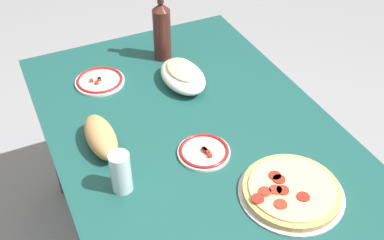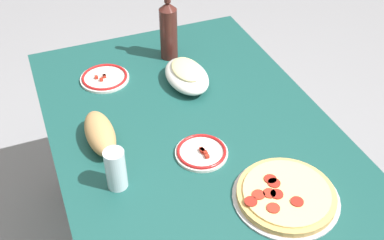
{
  "view_description": "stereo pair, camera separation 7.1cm",
  "coord_description": "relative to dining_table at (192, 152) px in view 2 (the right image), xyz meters",
  "views": [
    {
      "loc": [
        1.09,
        -0.51,
        1.79
      ],
      "look_at": [
        0.0,
        0.0,
        0.78
      ],
      "focal_mm": 44.11,
      "sensor_mm": 36.0,
      "label": 1
    },
    {
      "loc": [
        1.12,
        -0.45,
        1.79
      ],
      "look_at": [
        0.0,
        0.0,
        0.78
      ],
      "focal_mm": 44.11,
      "sensor_mm": 36.0,
      "label": 2
    }
  ],
  "objects": [
    {
      "name": "side_plate_far",
      "position": [
        0.13,
        -0.02,
        0.13
      ],
      "size": [
        0.17,
        0.17,
        0.02
      ],
      "color": "white",
      "rests_on": "dining_table"
    },
    {
      "name": "wine_bottle",
      "position": [
        -0.44,
        0.08,
        0.24
      ],
      "size": [
        0.07,
        0.07,
        0.31
      ],
      "color": "#471E19",
      "rests_on": "dining_table"
    },
    {
      "name": "pepperoni_pizza",
      "position": [
        0.39,
        0.13,
        0.13
      ],
      "size": [
        0.31,
        0.31,
        0.03
      ],
      "color": "#B7B7BC",
      "rests_on": "dining_table"
    },
    {
      "name": "dining_table",
      "position": [
        0.0,
        0.0,
        0.0
      ],
      "size": [
        1.34,
        0.92,
        0.75
      ],
      "color": "#194C47",
      "rests_on": "ground"
    },
    {
      "name": "side_plate_near",
      "position": [
        -0.38,
        -0.21,
        0.13
      ],
      "size": [
        0.19,
        0.19,
        0.02
      ],
      "color": "white",
      "rests_on": "dining_table"
    },
    {
      "name": "water_glass",
      "position": [
        0.16,
        -0.3,
        0.18
      ],
      "size": [
        0.06,
        0.06,
        0.13
      ],
      "primitive_type": "cylinder",
      "color": "silver",
      "rests_on": "dining_table"
    },
    {
      "name": "bread_loaf",
      "position": [
        -0.04,
        -0.3,
        0.16
      ],
      "size": [
        0.22,
        0.09,
        0.08
      ],
      "primitive_type": "ellipsoid",
      "color": "tan",
      "rests_on": "dining_table"
    },
    {
      "name": "baked_pasta_dish",
      "position": [
        -0.24,
        0.07,
        0.16
      ],
      "size": [
        0.24,
        0.15,
        0.08
      ],
      "color": "white",
      "rests_on": "dining_table"
    }
  ]
}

